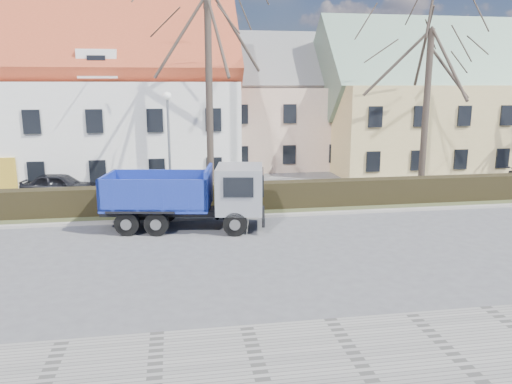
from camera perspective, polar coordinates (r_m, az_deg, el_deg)
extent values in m
plane|color=#4D4D50|center=(18.99, 2.91, -6.46)|extent=(120.00, 120.00, 0.00)
cube|color=gray|center=(11.56, 12.43, -19.56)|extent=(80.00, 5.00, 0.08)
cube|color=gray|center=(23.29, 0.51, -2.75)|extent=(80.00, 0.30, 0.12)
cube|color=#3C4225|center=(24.82, -0.12, -1.83)|extent=(80.00, 3.00, 0.10)
cube|color=black|center=(24.49, -0.05, -0.58)|extent=(60.00, 0.90, 1.30)
imported|color=black|center=(29.06, -21.47, 0.69)|extent=(4.28, 2.30, 1.39)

